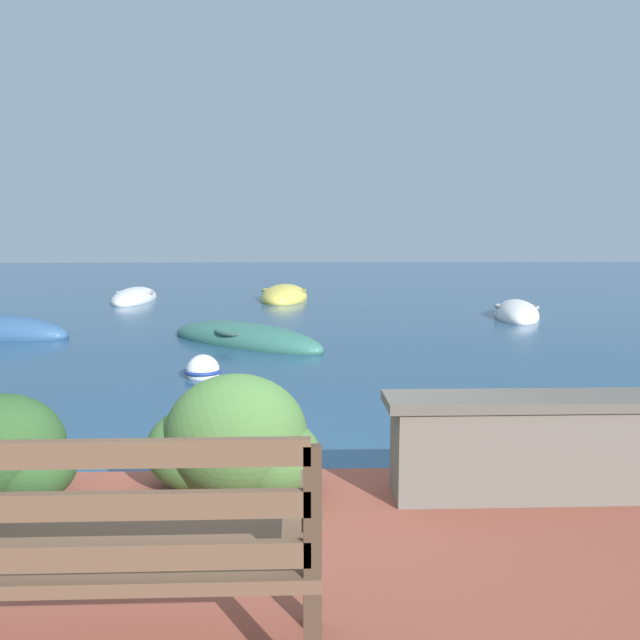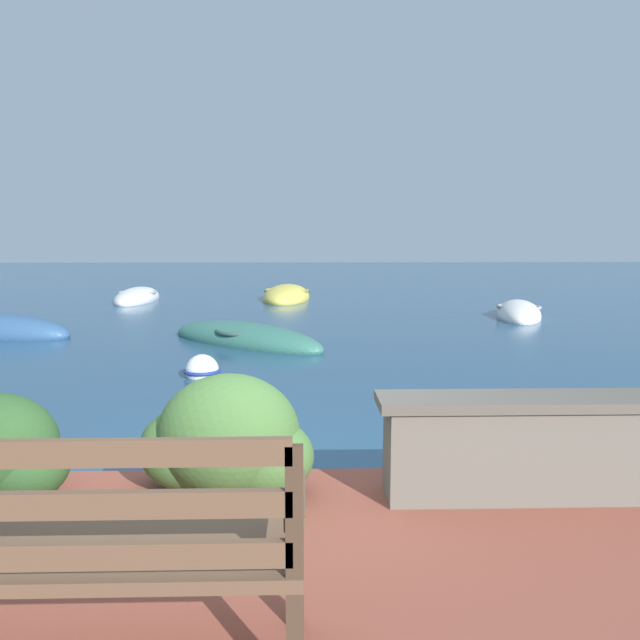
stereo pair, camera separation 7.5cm
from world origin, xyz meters
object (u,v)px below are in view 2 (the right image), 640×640
object	(u,v)px
park_bench	(108,546)
rowboat_far	(519,314)
rowboat_outer	(137,298)
rowboat_nearest	(245,340)
mooring_buoy	(202,371)
rowboat_distant	(287,297)

from	to	relation	value
park_bench	rowboat_far	distance (m)	12.92
rowboat_far	rowboat_outer	size ratio (longest dim) A/B	0.87
rowboat_far	rowboat_outer	xyz separation A→B (m)	(-9.54, 3.96, -0.00)
rowboat_nearest	mooring_buoy	world-z (taller)	rowboat_nearest
rowboat_nearest	rowboat_distant	bearing A→B (deg)	126.23
rowboat_far	rowboat_distant	bearing A→B (deg)	68.24
rowboat_outer	rowboat_distant	world-z (taller)	rowboat_distant
park_bench	rowboat_outer	size ratio (longest dim) A/B	0.42
rowboat_far	mooring_buoy	size ratio (longest dim) A/B	6.10
rowboat_far	mooring_buoy	distance (m)	8.49
mooring_buoy	rowboat_outer	bearing A→B (deg)	109.08
rowboat_nearest	mooring_buoy	xyz separation A→B (m)	(-0.31, -2.56, 0.02)
rowboat_nearest	rowboat_distant	size ratio (longest dim) A/B	0.94
rowboat_nearest	mooring_buoy	bearing A→B (deg)	-56.76
park_bench	mooring_buoy	size ratio (longest dim) A/B	2.95
rowboat_outer	mooring_buoy	size ratio (longest dim) A/B	7.02
rowboat_outer	rowboat_distant	bearing A→B (deg)	89.99
park_bench	rowboat_far	bearing A→B (deg)	66.70
park_bench	rowboat_far	size ratio (longest dim) A/B	0.48
park_bench	rowboat_far	xyz separation A→B (m)	(5.53, 11.66, -0.65)
rowboat_outer	mooring_buoy	distance (m)	10.40
rowboat_nearest	rowboat_outer	distance (m)	8.16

